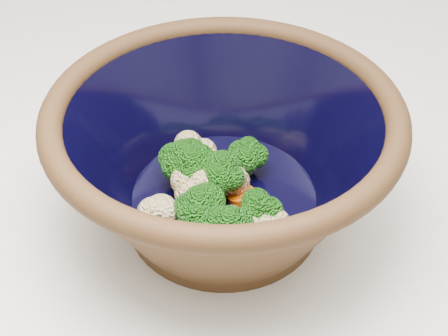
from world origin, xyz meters
TOP-DOWN VIEW (x-y plane):
  - mixing_bowl at (-0.06, -0.10)m, footprint 0.36×0.36m
  - vegetable_pile at (-0.06, -0.12)m, footprint 0.13×0.14m

SIDE VIEW (x-z plane):
  - vegetable_pile at x=-0.06m, z-range 0.93..0.98m
  - mixing_bowl at x=-0.06m, z-range 0.91..1.04m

